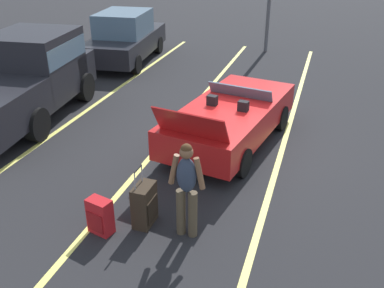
% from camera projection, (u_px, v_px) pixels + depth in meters
% --- Properties ---
extents(ground_plane, '(80.00, 80.00, 0.00)m').
position_uv_depth(ground_plane, '(229.00, 142.00, 10.06)').
color(ground_plane, black).
extents(lot_line_near, '(18.00, 0.12, 0.01)m').
position_uv_depth(lot_line_near, '(282.00, 150.00, 9.72)').
color(lot_line_near, '#EAE066').
rests_on(lot_line_near, ground_plane).
extents(lot_line_mid, '(18.00, 0.12, 0.01)m').
position_uv_depth(lot_line_mid, '(170.00, 134.00, 10.46)').
color(lot_line_mid, '#EAE066').
rests_on(lot_line_mid, ground_plane).
extents(lot_line_far, '(18.00, 0.12, 0.01)m').
position_uv_depth(lot_line_far, '(73.00, 120.00, 11.21)').
color(lot_line_far, '#EAE066').
rests_on(lot_line_far, ground_plane).
extents(convertible_car, '(4.41, 2.44, 1.51)m').
position_uv_depth(convertible_car, '(234.00, 116.00, 9.95)').
color(convertible_car, red).
rests_on(convertible_car, ground_plane).
extents(suitcase_large_black, '(0.48, 0.31, 1.06)m').
position_uv_depth(suitcase_large_black, '(145.00, 205.00, 7.15)').
color(suitcase_large_black, '#2D2319').
rests_on(suitcase_large_black, ground_plane).
extents(suitcase_medium_bright, '(0.34, 0.45, 0.62)m').
position_uv_depth(suitcase_medium_bright, '(100.00, 216.00, 6.97)').
color(suitcase_medium_bright, red).
rests_on(suitcase_medium_bright, ground_plane).
extents(traveler_person, '(0.22, 0.60, 1.65)m').
position_uv_depth(traveler_person, '(187.00, 186.00, 6.64)').
color(traveler_person, '#4C3F2D').
rests_on(traveler_person, ground_plane).
extents(parked_pickup_truck_near, '(5.18, 2.50, 2.10)m').
position_uv_depth(parked_pickup_truck_near, '(27.00, 75.00, 11.02)').
color(parked_pickup_truck_near, black).
rests_on(parked_pickup_truck_near, ground_plane).
extents(parked_sedan_far, '(4.67, 2.28, 1.82)m').
position_uv_depth(parked_sedan_far, '(125.00, 38.00, 15.69)').
color(parked_sedan_far, black).
rests_on(parked_sedan_far, ground_plane).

